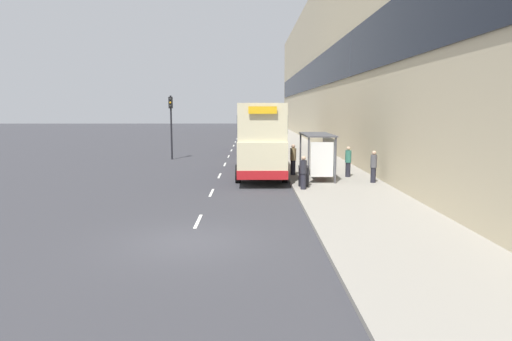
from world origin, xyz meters
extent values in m
plane|color=#38383D|center=(0.00, 0.00, 0.00)|extent=(220.00, 220.00, 0.00)
cube|color=gray|center=(6.50, 38.50, 0.07)|extent=(5.00, 93.00, 0.14)
cube|color=#C6B793|center=(10.50, 38.50, 8.70)|extent=(3.00, 93.00, 17.40)
cube|color=black|center=(8.96, 38.50, 7.83)|extent=(0.12, 89.28, 3.13)
cube|color=silver|center=(0.00, 2.54, 0.01)|extent=(0.12, 2.00, 0.01)
cube|color=silver|center=(0.00, 8.14, 0.01)|extent=(0.12, 2.00, 0.01)
cube|color=silver|center=(0.00, 13.74, 0.01)|extent=(0.12, 2.00, 0.01)
cube|color=silver|center=(0.00, 19.34, 0.01)|extent=(0.12, 2.00, 0.01)
cube|color=silver|center=(0.00, 24.95, 0.01)|extent=(0.12, 2.00, 0.01)
cube|color=silver|center=(0.00, 30.55, 0.01)|extent=(0.12, 2.00, 0.01)
cube|color=silver|center=(0.00, 36.15, 0.01)|extent=(0.12, 2.00, 0.01)
cube|color=silver|center=(0.00, 41.75, 0.01)|extent=(0.12, 2.00, 0.01)
cube|color=silver|center=(0.00, 47.35, 0.01)|extent=(0.12, 2.00, 0.01)
cube|color=#4C4C51|center=(5.60, 12.03, 2.58)|extent=(1.60, 4.20, 0.08)
cylinder|color=#4C4C51|center=(4.90, 10.03, 1.34)|extent=(0.10, 0.10, 2.40)
cylinder|color=#4C4C51|center=(4.90, 14.03, 1.34)|extent=(0.10, 0.10, 2.40)
cylinder|color=#4C4C51|center=(6.30, 10.03, 1.34)|extent=(0.10, 0.10, 2.40)
cylinder|color=#4C4C51|center=(6.30, 14.03, 1.34)|extent=(0.10, 0.10, 2.40)
cube|color=#99A8B2|center=(6.27, 12.03, 1.46)|extent=(0.04, 3.68, 1.92)
cube|color=white|center=(5.60, 10.09, 1.39)|extent=(1.19, 0.10, 1.82)
cube|color=maroon|center=(5.85, 12.03, 0.59)|extent=(0.36, 2.80, 0.08)
cube|color=beige|center=(2.48, 14.66, 1.43)|extent=(2.55, 11.36, 1.85)
cube|color=beige|center=(2.48, 14.66, 3.33)|extent=(2.50, 11.02, 1.95)
cube|color=#B2191E|center=(2.48, 14.66, 0.72)|extent=(2.58, 11.42, 0.45)
cube|color=#2D3847|center=(2.48, 14.66, 1.79)|extent=(2.58, 10.68, 0.81)
cube|color=#2D3847|center=(2.48, 14.66, 3.23)|extent=(2.55, 10.68, 0.94)
cube|color=yellow|center=(2.48, 9.00, 3.95)|extent=(1.40, 0.08, 0.36)
cylinder|color=black|center=(1.20, 18.53, 0.50)|extent=(0.30, 1.00, 1.00)
cylinder|color=black|center=(3.75, 18.53, 0.50)|extent=(0.30, 1.00, 1.00)
cylinder|color=black|center=(1.20, 11.14, 0.50)|extent=(0.30, 1.00, 1.00)
cylinder|color=black|center=(3.75, 11.14, 0.50)|extent=(0.30, 1.00, 1.00)
cube|color=beige|center=(2.43, 28.55, 1.43)|extent=(2.55, 10.84, 1.85)
cube|color=beige|center=(2.43, 28.55, 3.33)|extent=(2.50, 10.51, 1.95)
cube|color=#B2191E|center=(2.43, 28.55, 0.72)|extent=(2.58, 10.89, 0.45)
cube|color=#2D3847|center=(2.43, 28.55, 1.79)|extent=(2.58, 10.19, 0.81)
cube|color=#2D3847|center=(2.43, 28.55, 3.23)|extent=(2.55, 10.19, 0.94)
cube|color=yellow|center=(2.43, 23.15, 3.95)|extent=(1.40, 0.08, 0.36)
cylinder|color=black|center=(1.16, 32.23, 0.50)|extent=(0.30, 1.00, 1.00)
cylinder|color=black|center=(3.71, 32.23, 0.50)|extent=(0.30, 1.00, 1.00)
cylinder|color=black|center=(1.16, 25.19, 0.50)|extent=(0.30, 1.00, 1.00)
cylinder|color=black|center=(3.71, 25.19, 0.50)|extent=(0.30, 1.00, 1.00)
cube|color=#B7B799|center=(2.46, 49.96, 0.67)|extent=(1.85, 4.28, 0.74)
cube|color=#2D3847|center=(2.46, 49.74, 1.35)|extent=(1.63, 2.05, 0.61)
cylinder|color=black|center=(1.54, 51.28, 0.30)|extent=(0.20, 0.60, 0.60)
cylinder|color=black|center=(3.38, 51.28, 0.30)|extent=(0.20, 0.60, 0.60)
cylinder|color=black|center=(1.54, 48.63, 0.30)|extent=(0.20, 0.60, 0.60)
cylinder|color=black|center=(3.38, 48.63, 0.30)|extent=(0.20, 0.60, 0.60)
cube|color=#B7B799|center=(2.01, 63.39, 0.67)|extent=(1.83, 3.97, 0.74)
cube|color=#2D3847|center=(2.01, 63.19, 1.35)|extent=(1.61, 1.91, 0.61)
cylinder|color=black|center=(1.10, 64.62, 0.30)|extent=(0.20, 0.60, 0.60)
cylinder|color=black|center=(2.92, 64.62, 0.30)|extent=(0.20, 0.60, 0.60)
cylinder|color=black|center=(1.10, 62.16, 0.30)|extent=(0.20, 0.60, 0.60)
cylinder|color=black|center=(2.92, 62.16, 0.30)|extent=(0.20, 0.60, 0.60)
cylinder|color=#23232D|center=(4.38, 13.18, 0.57)|extent=(0.29, 0.29, 0.86)
cylinder|color=#997F51|center=(4.38, 13.18, 1.35)|extent=(0.36, 0.36, 0.71)
sphere|color=tan|center=(4.38, 13.18, 1.83)|extent=(0.23, 0.23, 0.23)
cylinder|color=#23232D|center=(8.36, 10.26, 0.54)|extent=(0.27, 0.27, 0.80)
cylinder|color=#4C4C51|center=(8.36, 10.26, 1.28)|extent=(0.33, 0.33, 0.67)
sphere|color=tan|center=(8.36, 10.26, 1.72)|extent=(0.22, 0.22, 0.22)
cylinder|color=#23232D|center=(7.45, 12.32, 0.55)|extent=(0.28, 0.28, 0.83)
cylinder|color=#337260|center=(7.45, 12.32, 1.31)|extent=(0.35, 0.35, 0.69)
sphere|color=tan|center=(7.45, 12.32, 1.77)|extent=(0.22, 0.22, 0.22)
cylinder|color=#23232D|center=(4.43, 8.29, 0.53)|extent=(0.26, 0.26, 0.77)
cylinder|color=#26262D|center=(4.43, 8.29, 1.23)|extent=(0.32, 0.32, 0.64)
sphere|color=tan|center=(4.43, 8.29, 1.66)|extent=(0.21, 0.21, 0.21)
cylinder|color=black|center=(4.55, 9.16, 0.61)|extent=(0.52, 0.52, 0.95)
cylinder|color=#2D2D33|center=(4.55, 9.16, 1.14)|extent=(0.55, 0.55, 0.10)
cylinder|color=black|center=(-4.40, 22.71, 2.51)|extent=(0.14, 0.14, 5.03)
cube|color=black|center=(-4.40, 22.66, 4.48)|extent=(0.30, 0.24, 0.90)
sphere|color=#2D2D2D|center=(-4.40, 22.54, 4.75)|extent=(0.16, 0.16, 0.16)
sphere|color=#F2A519|center=(-4.40, 22.54, 4.48)|extent=(0.16, 0.16, 0.16)
sphere|color=#2D2D2D|center=(-4.40, 22.54, 4.21)|extent=(0.16, 0.16, 0.16)
camera|label=1|loc=(1.91, -13.47, 4.03)|focal=32.00mm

